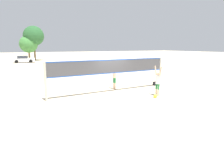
# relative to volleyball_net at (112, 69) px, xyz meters

# --- Properties ---
(ground_plane) EXTENTS (200.00, 200.00, 0.00)m
(ground_plane) POSITION_rel_volleyball_net_xyz_m (0.00, 0.00, -1.65)
(ground_plane) COLOR beige
(volleyball_net) EXTENTS (8.95, 0.14, 2.35)m
(volleyball_net) POSITION_rel_volleyball_net_xyz_m (0.00, 0.00, 0.00)
(volleyball_net) COLOR beige
(volleyball_net) RESTS_ON ground_plane
(player_spiker) EXTENTS (0.28, 0.68, 1.99)m
(player_spiker) POSITION_rel_volleyball_net_xyz_m (2.29, -2.12, -0.61)
(player_spiker) COLOR beige
(player_spiker) RESTS_ON ground_plane
(player_blocker) EXTENTS (0.28, 0.71, 2.19)m
(player_blocker) POSITION_rel_volleyball_net_xyz_m (0.62, 0.79, -0.49)
(player_blocker) COLOR beige
(player_blocker) RESTS_ON ground_plane
(volleyball) EXTENTS (0.22, 0.22, 0.22)m
(volleyball) POSITION_rel_volleyball_net_xyz_m (1.83, -2.46, -1.54)
(volleyball) COLOR yellow
(volleyball) RESTS_ON ground_plane
(gear_bag) EXTENTS (0.46, 0.25, 0.30)m
(gear_bag) POSITION_rel_volleyball_net_xyz_m (4.35, 0.38, -1.50)
(gear_bag) COLOR black
(gear_bag) RESTS_ON ground_plane
(parked_car_mid) EXTENTS (4.25, 2.26, 1.39)m
(parked_car_mid) POSITION_rel_volleyball_net_xyz_m (-5.33, 29.02, -1.02)
(parked_car_mid) COLOR silver
(parked_car_mid) RESTS_ON ground_plane
(tree_left_cluster) EXTENTS (3.92, 3.92, 5.76)m
(tree_left_cluster) POSITION_rel_volleyball_net_xyz_m (-4.09, 33.69, 2.13)
(tree_left_cluster) COLOR brown
(tree_left_cluster) RESTS_ON ground_plane
(tree_right_cluster) EXTENTS (4.51, 4.51, 7.92)m
(tree_right_cluster) POSITION_rel_volleyball_net_xyz_m (-2.90, 33.75, 3.98)
(tree_right_cluster) COLOR brown
(tree_right_cluster) RESTS_ON ground_plane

